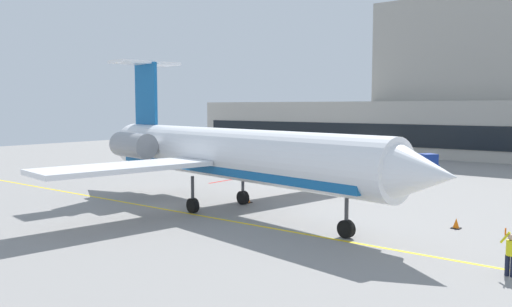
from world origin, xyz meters
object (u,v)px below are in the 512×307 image
object	(u,v)px
regional_jet	(225,154)
fuel_tank	(311,147)
baggage_tug	(197,158)
pushback_tractor	(424,164)
marshaller	(511,253)
belt_loader	(304,168)

from	to	relation	value
regional_jet	fuel_tank	bearing A→B (deg)	112.40
baggage_tug	fuel_tank	bearing A→B (deg)	68.29
baggage_tug	pushback_tractor	xyz separation A→B (m)	(21.00, 9.94, -0.11)
regional_jet	marshaller	bearing A→B (deg)	-10.00
pushback_tractor	belt_loader	bearing A→B (deg)	-119.60
baggage_tug	belt_loader	xyz separation A→B (m)	(14.49, -1.53, 0.05)
regional_jet	pushback_tractor	bearing A→B (deg)	83.07
pushback_tractor	marshaller	size ratio (longest dim) A/B	2.10
baggage_tug	fuel_tank	distance (m)	15.06
regional_jet	marshaller	xyz separation A→B (m)	(17.02, -3.00, -2.62)
regional_jet	belt_loader	xyz separation A→B (m)	(-3.38, 14.32, -2.49)
belt_loader	marshaller	bearing A→B (deg)	-40.34
fuel_tank	marshaller	bearing A→B (deg)	-48.23
fuel_tank	marshaller	size ratio (longest dim) A/B	3.82
regional_jet	belt_loader	size ratio (longest dim) A/B	8.33
regional_jet	marshaller	world-z (taller)	regional_jet
regional_jet	fuel_tank	xyz separation A→B (m)	(-12.30, 29.83, -1.98)
baggage_tug	regional_jet	bearing A→B (deg)	-41.58
baggage_tug	marshaller	distance (m)	39.66
pushback_tractor	baggage_tug	bearing A→B (deg)	-154.68
regional_jet	belt_loader	distance (m)	14.93
baggage_tug	marshaller	xyz separation A→B (m)	(34.89, -18.85, -0.08)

